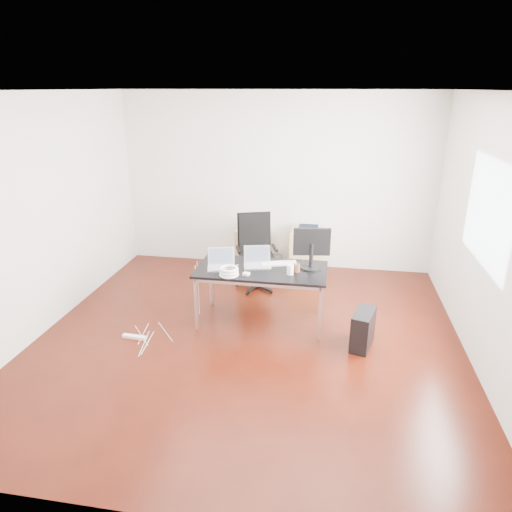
% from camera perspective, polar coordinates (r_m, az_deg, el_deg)
% --- Properties ---
extents(room_shell, '(5.00, 5.00, 5.00)m').
position_cam_1_polar(room_shell, '(5.00, -0.64, 3.77)').
color(room_shell, '#330D05').
rests_on(room_shell, ground).
extents(desk, '(1.60, 0.80, 0.73)m').
position_cam_1_polar(desk, '(5.64, 0.70, -2.06)').
color(desk, black).
rests_on(desk, ground).
extents(office_chair, '(0.60, 0.62, 1.08)m').
position_cam_1_polar(office_chair, '(6.73, -0.04, 1.04)').
color(office_chair, black).
rests_on(office_chair, ground).
extents(filing_cabinet_left, '(0.50, 0.50, 0.70)m').
position_cam_1_polar(filing_cabinet_left, '(7.47, -0.42, 0.98)').
color(filing_cabinet_left, tan).
rests_on(filing_cabinet_left, ground).
extents(filing_cabinet_right, '(0.50, 0.50, 0.70)m').
position_cam_1_polar(filing_cabinet_right, '(7.38, 6.28, 0.59)').
color(filing_cabinet_right, tan).
rests_on(filing_cabinet_right, ground).
extents(pc_tower, '(0.31, 0.49, 0.44)m').
position_cam_1_polar(pc_tower, '(5.44, 13.21, -8.90)').
color(pc_tower, black).
rests_on(pc_tower, ground).
extents(wastebasket, '(0.30, 0.30, 0.28)m').
position_cam_1_polar(wastebasket, '(7.41, 2.40, -0.95)').
color(wastebasket, black).
rests_on(wastebasket, ground).
extents(power_strip, '(0.30, 0.08, 0.04)m').
position_cam_1_polar(power_strip, '(5.74, -14.95, -9.74)').
color(power_strip, white).
rests_on(power_strip, ground).
extents(laptop_left, '(0.38, 0.33, 0.23)m').
position_cam_1_polar(laptop_left, '(5.65, -4.40, -0.90)').
color(laptop_left, silver).
rests_on(laptop_left, desk).
extents(laptop_right, '(0.38, 0.32, 0.23)m').
position_cam_1_polar(laptop_right, '(5.70, 0.14, -0.66)').
color(laptop_right, silver).
rests_on(laptop_right, desk).
extents(monitor, '(0.45, 0.26, 0.51)m').
position_cam_1_polar(monitor, '(5.58, 6.97, 1.23)').
color(monitor, black).
rests_on(monitor, desk).
extents(keyboard, '(0.46, 0.26, 0.02)m').
position_cam_1_polar(keyboard, '(5.76, 2.93, -0.94)').
color(keyboard, white).
rests_on(keyboard, desk).
extents(cup_white, '(0.08, 0.08, 0.12)m').
position_cam_1_polar(cup_white, '(5.44, 4.28, -1.71)').
color(cup_white, white).
rests_on(cup_white, desk).
extents(cup_brown, '(0.10, 0.10, 0.10)m').
position_cam_1_polar(cup_brown, '(5.53, 5.13, -1.50)').
color(cup_brown, brown).
rests_on(cup_brown, desk).
extents(cable_coil, '(0.24, 0.24, 0.11)m').
position_cam_1_polar(cable_coil, '(5.40, -3.40, -1.97)').
color(cable_coil, white).
rests_on(cable_coil, desk).
extents(power_adapter, '(0.08, 0.08, 0.03)m').
position_cam_1_polar(power_adapter, '(5.43, -1.22, -2.25)').
color(power_adapter, white).
rests_on(power_adapter, desk).
extents(speaker, '(0.11, 0.10, 0.18)m').
position_cam_1_polar(speaker, '(7.31, -0.32, 4.16)').
color(speaker, '#9E9E9E').
rests_on(speaker, filing_cabinet_left).
extents(navy_garment, '(0.30, 0.24, 0.09)m').
position_cam_1_polar(navy_garment, '(7.20, 6.57, 3.40)').
color(navy_garment, black).
rests_on(navy_garment, filing_cabinet_right).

